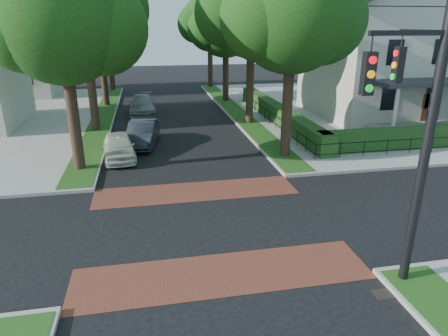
{
  "coord_description": "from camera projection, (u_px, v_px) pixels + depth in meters",
  "views": [
    {
      "loc": [
        -1.92,
        -13.28,
        7.18
      ],
      "look_at": [
        0.99,
        1.7,
        1.6
      ],
      "focal_mm": 32.0,
      "sensor_mm": 36.0,
      "label": 1
    }
  ],
  "objects": [
    {
      "name": "grass_strip_ne",
      "position": [
        236.0,
        111.0,
        33.57
      ],
      "size": [
        1.6,
        29.8,
        0.02
      ],
      "primitive_type": "cube",
      "color": "#1C4B15",
      "rests_on": "sidewalk_ne"
    },
    {
      "name": "tree_left_back",
      "position": [
        108.0,
        20.0,
        42.17
      ],
      "size": [
        7.75,
        6.66,
        10.44
      ],
      "color": "black",
      "rests_on": "sidewalk_nw"
    },
    {
      "name": "grass_strip_nw",
      "position": [
        103.0,
        116.0,
        31.63
      ],
      "size": [
        1.6,
        29.8,
        0.02
      ],
      "primitive_type": "cube",
      "color": "#1C4B15",
      "rests_on": "sidewalk_nw"
    },
    {
      "name": "hedge_main_road",
      "position": [
        278.0,
        113.0,
        30.0
      ],
      "size": [
        1.0,
        18.0,
        1.2
      ],
      "primitive_type": "cube",
      "color": "#18461A",
      "rests_on": "sidewalk_ne"
    },
    {
      "name": "parked_car_rear",
      "position": [
        142.0,
        105.0,
        33.2
      ],
      "size": [
        2.06,
        5.05,
        1.46
      ],
      "primitive_type": "imported",
      "rotation": [
        0.0,
        0.0,
        0.0
      ],
      "color": "gray",
      "rests_on": "ground"
    },
    {
      "name": "tree_right_back",
      "position": [
        210.0,
        22.0,
        44.19
      ],
      "size": [
        7.5,
        6.45,
        10.2
      ],
      "color": "black",
      "rests_on": "sidewalk_ne"
    },
    {
      "name": "tree_right_far",
      "position": [
        226.0,
        26.0,
        36.01
      ],
      "size": [
        7.25,
        6.23,
        9.74
      ],
      "color": "black",
      "rests_on": "sidewalk_ne"
    },
    {
      "name": "house_left_far",
      "position": [
        5.0,
        45.0,
        40.03
      ],
      "size": [
        10.0,
        9.0,
        10.14
      ],
      "color": "beige",
      "rests_on": "sidewalk_nw"
    },
    {
      "name": "tree_left_far",
      "position": [
        100.0,
        23.0,
        33.96
      ],
      "size": [
        7.0,
        6.02,
        9.86
      ],
      "color": "black",
      "rests_on": "sidewalk_nw"
    },
    {
      "name": "fence_main_road",
      "position": [
        267.0,
        116.0,
        29.91
      ],
      "size": [
        0.06,
        18.0,
        0.9
      ],
      "primitive_type": null,
      "color": "black",
      "rests_on": "sidewalk_ne"
    },
    {
      "name": "storm_drain",
      "position": [
        385.0,
        294.0,
        11.21
      ],
      "size": [
        0.65,
        0.45,
        0.01
      ],
      "primitive_type": "cube",
      "color": "black",
      "rests_on": "ground"
    },
    {
      "name": "parked_car_front",
      "position": [
        119.0,
        146.0,
        22.13
      ],
      "size": [
        2.07,
        4.32,
        1.42
      ],
      "primitive_type": "imported",
      "rotation": [
        0.0,
        0.0,
        0.09
      ],
      "color": "silver",
      "rests_on": "ground"
    },
    {
      "name": "parked_car_middle",
      "position": [
        143.0,
        133.0,
        24.55
      ],
      "size": [
        2.26,
        4.72,
        1.49
      ],
      "primitive_type": "imported",
      "rotation": [
        0.0,
        0.0,
        -0.15
      ],
      "color": "#212731",
      "rests_on": "ground"
    },
    {
      "name": "crosswalk_far",
      "position": [
        196.0,
        191.0,
        18.0
      ],
      "size": [
        9.0,
        2.2,
        0.01
      ],
      "primitive_type": "cube",
      "color": "brown",
      "rests_on": "ground"
    },
    {
      "name": "tree_left_near",
      "position": [
        64.0,
        20.0,
        18.25
      ],
      "size": [
        7.5,
        6.45,
        10.2
      ],
      "color": "black",
      "rests_on": "sidewalk_nw"
    },
    {
      "name": "tree_left_mid",
      "position": [
        84.0,
        3.0,
        25.27
      ],
      "size": [
        8.0,
        6.88,
        11.48
      ],
      "color": "black",
      "rests_on": "sidewalk_nw"
    },
    {
      "name": "sidewalk_ne",
      "position": [
        388.0,
        106.0,
        36.04
      ],
      "size": [
        30.0,
        30.0,
        0.15
      ],
      "primitive_type": "cube",
      "color": "gray",
      "rests_on": "ground"
    },
    {
      "name": "tree_right_near",
      "position": [
        293.0,
        13.0,
        20.11
      ],
      "size": [
        7.75,
        6.67,
        10.66
      ],
      "color": "black",
      "rests_on": "sidewalk_ne"
    },
    {
      "name": "ground",
      "position": [
        207.0,
        225.0,
        15.05
      ],
      "size": [
        120.0,
        120.0,
        0.0
      ],
      "primitive_type": "plane",
      "color": "black",
      "rests_on": "ground"
    },
    {
      "name": "traffic_signal",
      "position": [
        418.0,
        125.0,
        10.24
      ],
      "size": [
        2.17,
        2.0,
        8.0
      ],
      "color": "black",
      "rests_on": "sidewalk_se"
    },
    {
      "name": "tree_right_mid",
      "position": [
        252.0,
        10.0,
        27.37
      ],
      "size": [
        8.25,
        7.09,
        11.22
      ],
      "color": "black",
      "rests_on": "sidewalk_ne"
    },
    {
      "name": "house_victorian",
      "position": [
        398.0,
        38.0,
        30.8
      ],
      "size": [
        13.0,
        13.05,
        12.48
      ],
      "color": "beige",
      "rests_on": "sidewalk_ne"
    },
    {
      "name": "crosswalk_near",
      "position": [
        223.0,
        274.0,
        12.1
      ],
      "size": [
        9.0,
        2.2,
        0.01
      ],
      "primitive_type": "cube",
      "color": "brown",
      "rests_on": "ground"
    }
  ]
}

